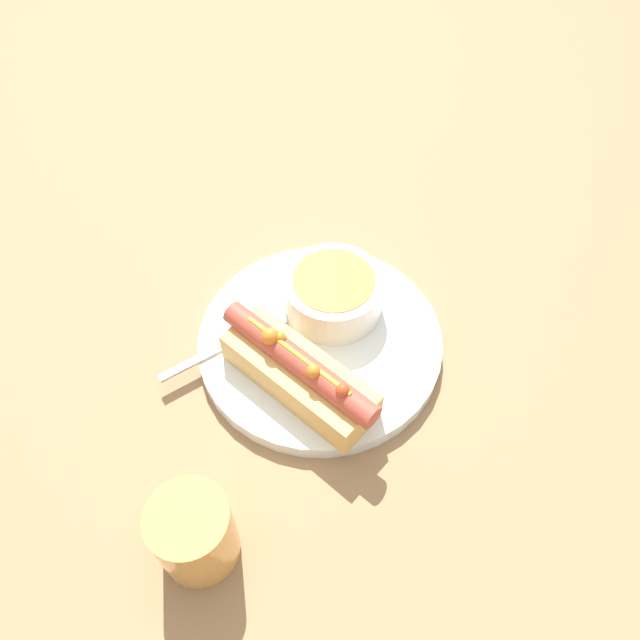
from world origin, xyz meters
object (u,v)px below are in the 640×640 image
hot_dog (303,374)px  soup_bowl (331,291)px  spoon (268,323)px  drinking_glass (194,534)px

hot_dog → soup_bowl: bearing=116.3°
hot_dog → spoon: (-0.07, 0.06, -0.02)m
hot_dog → drinking_glass: (-0.03, -0.18, -0.00)m
hot_dog → drinking_glass: bearing=-78.6°
soup_bowl → spoon: bearing=-140.4°
spoon → hot_dog: bearing=-95.8°
hot_dog → spoon: size_ratio=1.20×
hot_dog → soup_bowl: hot_dog is taller
soup_bowl → drinking_glass: (-0.03, -0.29, -0.00)m
soup_bowl → drinking_glass: bearing=-95.2°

